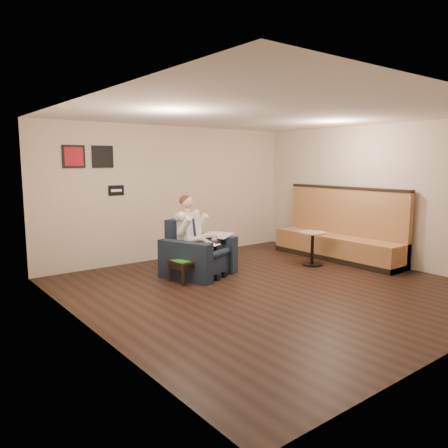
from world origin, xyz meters
TOP-DOWN VIEW (x-y plane):
  - ground at (0.00, 0.00)m, footprint 6.00×6.00m
  - wall_back at (0.00, 3.00)m, footprint 6.00×0.02m
  - wall_left at (-3.00, 0.00)m, footprint 0.02×6.00m
  - wall_right at (3.00, 0.00)m, footprint 0.02×6.00m
  - ceiling at (0.00, 0.00)m, footprint 6.00×6.00m
  - seating_sign at (-1.30, 2.98)m, footprint 0.32×0.02m
  - art_print_left at (-2.10, 2.98)m, footprint 0.42×0.03m
  - art_print_right at (-1.55, 2.98)m, footprint 0.42×0.03m
  - armchair at (-0.46, 1.38)m, footprint 1.35×1.35m
  - seated_man at (-0.41, 1.25)m, footprint 0.97×1.17m
  - lap_papers at (-0.37, 1.15)m, footprint 0.35×0.40m
  - newspaper at (-0.02, 1.42)m, footprint 0.63×0.68m
  - side_table at (-0.89, 1.15)m, footprint 0.50×0.50m
  - green_folder at (-0.91, 1.13)m, footprint 0.43×0.34m
  - coffee_mug at (-0.74, 1.26)m, footprint 0.07×0.07m
  - smartphone at (-0.85, 1.29)m, footprint 0.13×0.07m
  - banquette at (2.59, 0.65)m, footprint 0.70×2.95m
  - cafe_table at (1.77, 0.62)m, footprint 0.59×0.59m

SIDE VIEW (x-z plane):
  - ground at x=0.00m, z-range 0.00..0.00m
  - side_table at x=-0.89m, z-range 0.00..0.38m
  - cafe_table at x=1.77m, z-range 0.00..0.67m
  - smartphone at x=-0.85m, z-range 0.38..0.39m
  - green_folder at x=-0.91m, z-range 0.38..0.39m
  - coffee_mug at x=-0.74m, z-range 0.38..0.46m
  - armchair at x=-0.46m, z-range 0.00..1.02m
  - lap_papers at x=-0.37m, z-range 0.62..0.63m
  - newspaper at x=-0.02m, z-range 0.69..0.70m
  - seated_man at x=-0.41m, z-range 0.00..1.39m
  - banquette at x=2.59m, z-range 0.00..1.51m
  - wall_back at x=0.00m, z-range 0.00..2.80m
  - wall_left at x=-3.00m, z-range 0.00..2.80m
  - wall_right at x=3.00m, z-range 0.00..2.80m
  - seating_sign at x=-1.30m, z-range 1.40..1.60m
  - art_print_left at x=-2.10m, z-range 1.94..2.36m
  - art_print_right at x=-1.55m, z-range 1.94..2.36m
  - ceiling at x=0.00m, z-range 2.79..2.81m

